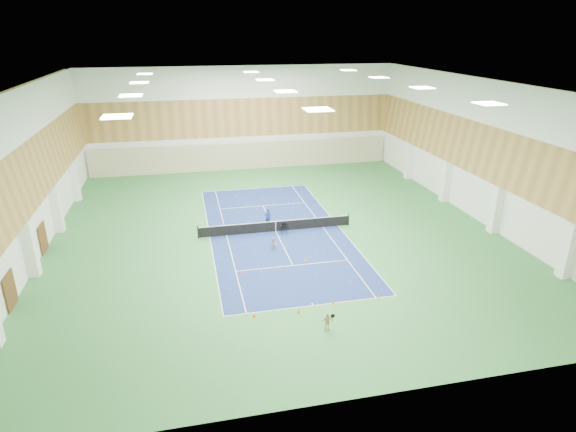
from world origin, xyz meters
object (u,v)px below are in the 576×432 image
(tennis_net, at_px, (276,225))
(child_apron, at_px, (327,322))
(coach, at_px, (268,217))
(ball_cart, at_px, (284,229))
(child_court, at_px, (274,244))

(tennis_net, xyz_separation_m, child_apron, (0.10, -14.49, -0.02))
(coach, height_order, child_apron, coach)
(ball_cart, bearing_deg, child_court, -113.95)
(child_apron, bearing_deg, tennis_net, 86.20)
(coach, relative_size, child_court, 1.58)
(child_court, xyz_separation_m, ball_cart, (1.40, 2.91, -0.09))
(coach, bearing_deg, tennis_net, 88.76)
(tennis_net, bearing_deg, child_apron, -89.60)
(coach, relative_size, child_apron, 1.53)
(coach, distance_m, child_court, 4.90)
(tennis_net, height_order, coach, coach)
(coach, distance_m, child_apron, 15.87)
(child_court, bearing_deg, tennis_net, 75.80)
(coach, xyz_separation_m, child_court, (-0.41, -4.87, -0.30))
(child_apron, xyz_separation_m, ball_cart, (0.47, 13.89, -0.10))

